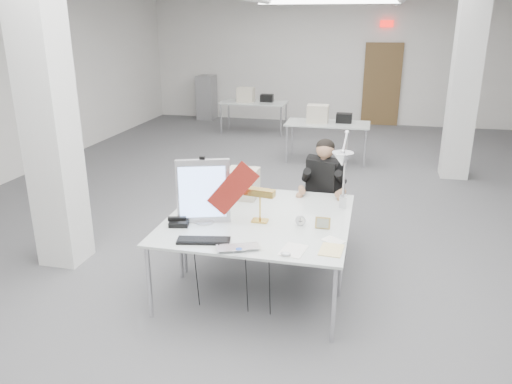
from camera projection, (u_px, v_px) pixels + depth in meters
room_shell at (298, 94)px, 6.72m from camera, size 10.04×14.04×3.24m
desk_main at (248, 236)px, 4.62m from camera, size 1.80×0.90×0.02m
desk_second at (268, 203)px, 5.44m from camera, size 1.80×0.90×0.02m
bg_desk_a at (328, 124)px, 9.63m from camera, size 1.60×0.80×0.02m
bg_desk_b at (254, 103)px, 12.09m from camera, size 1.60×0.80×0.02m
filing_cabinet at (207, 97)px, 13.84m from camera, size 0.45×0.55×1.20m
office_chair at (323, 209)px, 6.06m from camera, size 0.60×0.60×0.93m
seated_person at (324, 176)px, 5.87m from camera, size 0.61×0.67×0.82m
monitor at (203, 191)px, 4.80m from camera, size 0.50×0.21×0.64m
pennant at (233, 189)px, 4.68m from camera, size 0.51×0.06×0.55m
keyboard at (204, 241)px, 4.47m from camera, size 0.49×0.24×0.02m
laptop at (239, 251)px, 4.26m from camera, size 0.43×0.37×0.03m
mouse at (286, 254)px, 4.20m from camera, size 0.10×0.07×0.04m
bankers_lamp at (260, 206)px, 4.87m from camera, size 0.30×0.16×0.32m
desk_phone at (179, 223)px, 4.83m from camera, size 0.22×0.20×0.05m
picture_frame_left at (185, 212)px, 5.01m from camera, size 0.14×0.07×0.11m
picture_frame_right at (323, 223)px, 4.74m from camera, size 0.14×0.04×0.11m
desk_clock at (300, 221)px, 4.81m from camera, size 0.10×0.06×0.10m
paper_stack_a at (293, 250)px, 4.30m from camera, size 0.24×0.31×0.01m
paper_stack_b at (331, 250)px, 4.30m from camera, size 0.21×0.28×0.01m
paper_stack_c at (333, 241)px, 4.48m from camera, size 0.23×0.22×0.01m
beige_monitor at (242, 183)px, 5.55m from camera, size 0.34×0.33×0.32m
architect_lamp at (343, 177)px, 4.95m from camera, size 0.30×0.65×0.81m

